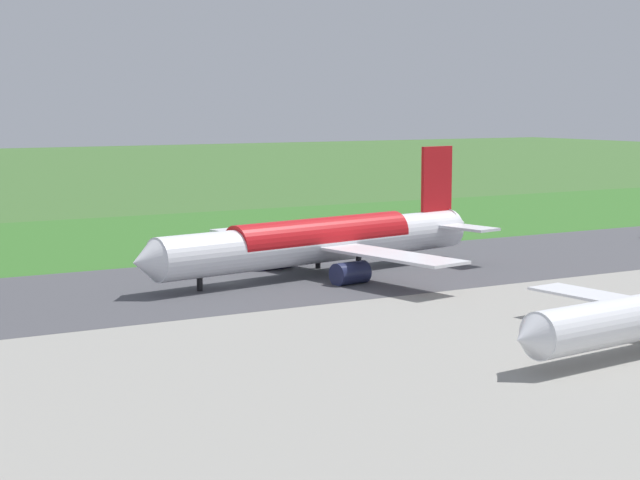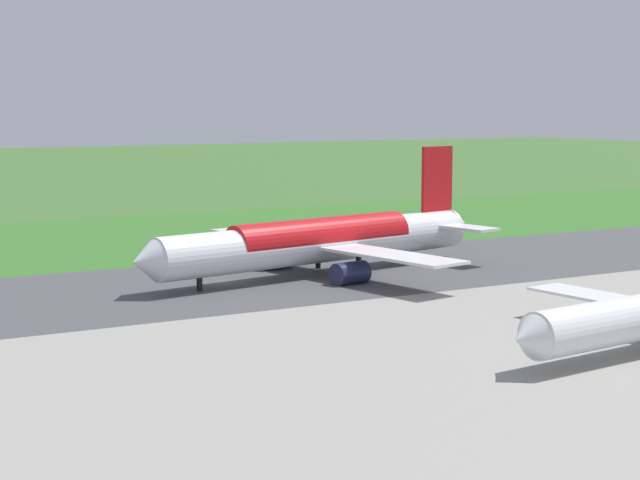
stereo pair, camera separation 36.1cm
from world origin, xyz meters
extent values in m
plane|color=#3D662D|center=(0.00, 0.00, 0.00)|extent=(800.00, 800.00, 0.00)
cube|color=#47474C|center=(0.00, 0.00, 0.03)|extent=(600.00, 35.01, 0.06)
cube|color=gray|center=(0.00, 52.79, 0.03)|extent=(440.00, 110.00, 0.05)
cube|color=#346B27|center=(0.00, -38.91, 0.02)|extent=(600.00, 80.00, 0.04)
cylinder|color=white|center=(-12.51, 0.00, 4.20)|extent=(48.18, 13.42, 5.20)
cone|color=white|center=(12.60, 4.41, 4.20)|extent=(3.81, 5.38, 4.94)
cone|color=white|center=(-37.33, -4.36, 4.80)|extent=(4.21, 4.96, 4.42)
cube|color=red|center=(-33.32, -3.65, 11.30)|extent=(5.60, 1.46, 9.00)
cube|color=white|center=(-34.27, 1.77, 5.00)|extent=(5.50, 9.56, 0.36)
cube|color=white|center=(-32.36, -9.07, 5.00)|extent=(5.50, 9.56, 0.36)
cube|color=white|center=(-15.40, 10.66, 3.80)|extent=(9.71, 22.71, 0.35)
cube|color=white|center=(-11.60, -11.01, 3.80)|extent=(9.71, 22.71, 0.35)
cylinder|color=#23284C|center=(-12.33, 7.65, 1.32)|extent=(4.92, 3.54, 2.80)
cylinder|color=#23284C|center=(-9.74, -7.13, 1.32)|extent=(4.92, 3.54, 2.80)
cylinder|color=black|center=(5.45, 3.15, 1.71)|extent=(0.70, 0.70, 3.42)
cylinder|color=black|center=(-16.16, 3.42, 1.71)|extent=(0.70, 0.70, 3.42)
cylinder|color=black|center=(-14.78, -4.46, 1.71)|extent=(0.70, 0.70, 3.42)
cylinder|color=red|center=(-12.51, 0.00, 4.72)|extent=(26.91, 9.71, 5.23)
cone|color=white|center=(-1.49, 52.06, 3.24)|extent=(2.69, 4.03, 3.81)
cube|color=white|center=(-20.98, 41.52, 2.93)|extent=(6.34, 17.37, 0.27)
camera|label=1|loc=(53.55, 114.62, 21.79)|focal=59.14mm
camera|label=2|loc=(53.24, 114.80, 21.79)|focal=59.14mm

